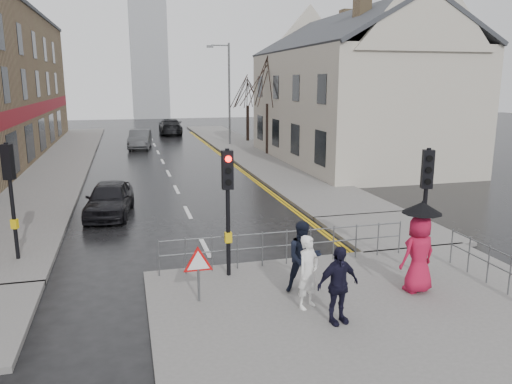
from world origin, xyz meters
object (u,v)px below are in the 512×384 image
pedestrian_a (308,272)px  car_mid (140,139)px  pedestrian_d (338,285)px  pedestrian_with_umbrella (419,245)px  pedestrian_b (304,257)px  car_parked (109,199)px

pedestrian_a → car_mid: (-2.76, 30.29, -0.26)m
pedestrian_d → pedestrian_with_umbrella: bearing=11.0°
pedestrian_d → pedestrian_b: bearing=84.2°
pedestrian_with_umbrella → pedestrian_d: pedestrian_with_umbrella is taller
pedestrian_b → pedestrian_with_umbrella: bearing=-6.2°
car_mid → car_parked: bearing=-88.2°
pedestrian_b → pedestrian_with_umbrella: 2.81m
pedestrian_b → pedestrian_with_umbrella: (2.71, -0.69, 0.30)m
pedestrian_a → car_mid: size_ratio=0.39×
pedestrian_a → car_parked: (-4.58, 9.96, -0.31)m
pedestrian_a → pedestrian_with_umbrella: 2.94m
pedestrian_b → car_mid: (-2.96, 29.43, -0.30)m
car_parked → car_mid: (1.82, 20.33, 0.05)m
pedestrian_with_umbrella → pedestrian_d: 2.78m
pedestrian_b → car_mid: pedestrian_b is taller
pedestrian_with_umbrella → pedestrian_d: (-2.56, -1.02, -0.33)m
pedestrian_b → pedestrian_with_umbrella: size_ratio=0.78×
pedestrian_b → car_mid: bearing=103.9°
pedestrian_a → pedestrian_with_umbrella: size_ratio=0.75×
pedestrian_d → car_parked: 11.89m
pedestrian_b → car_parked: size_ratio=0.45×
car_mid → pedestrian_b: bearing=-77.3°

